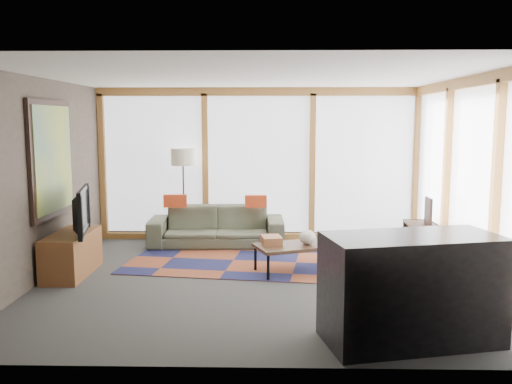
{
  "coord_description": "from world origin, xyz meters",
  "views": [
    {
      "loc": [
        0.16,
        -6.81,
        2.07
      ],
      "look_at": [
        0.0,
        0.4,
        1.1
      ],
      "focal_mm": 38.0,
      "sensor_mm": 36.0,
      "label": 1
    }
  ],
  "objects_px": {
    "floor_lamp": "(184,196)",
    "tv_console": "(72,254)",
    "coffee_table": "(298,258)",
    "bookshelf": "(438,255)",
    "television": "(75,211)",
    "bar_counter": "(411,289)",
    "sofa": "(217,226)"
  },
  "relations": [
    {
      "from": "floor_lamp",
      "to": "tv_console",
      "type": "relative_size",
      "value": 1.4
    },
    {
      "from": "coffee_table",
      "to": "bookshelf",
      "type": "xyz_separation_m",
      "value": [
        1.85,
        -0.12,
        0.09
      ]
    },
    {
      "from": "coffee_table",
      "to": "tv_console",
      "type": "xyz_separation_m",
      "value": [
        -3.04,
        -0.2,
        0.09
      ]
    },
    {
      "from": "floor_lamp",
      "to": "tv_console",
      "type": "height_order",
      "value": "floor_lamp"
    },
    {
      "from": "tv_console",
      "to": "television",
      "type": "bearing_deg",
      "value": -26.35
    },
    {
      "from": "tv_console",
      "to": "bar_counter",
      "type": "height_order",
      "value": "bar_counter"
    },
    {
      "from": "floor_lamp",
      "to": "coffee_table",
      "type": "bearing_deg",
      "value": -43.31
    },
    {
      "from": "bookshelf",
      "to": "tv_console",
      "type": "bearing_deg",
      "value": -179.06
    },
    {
      "from": "sofa",
      "to": "floor_lamp",
      "type": "relative_size",
      "value": 1.38
    },
    {
      "from": "sofa",
      "to": "floor_lamp",
      "type": "height_order",
      "value": "floor_lamp"
    },
    {
      "from": "floor_lamp",
      "to": "bookshelf",
      "type": "bearing_deg",
      "value": -26.6
    },
    {
      "from": "coffee_table",
      "to": "television",
      "type": "bearing_deg",
      "value": -175.27
    },
    {
      "from": "television",
      "to": "bar_counter",
      "type": "height_order",
      "value": "television"
    },
    {
      "from": "sofa",
      "to": "tv_console",
      "type": "bearing_deg",
      "value": -137.61
    },
    {
      "from": "bookshelf",
      "to": "bar_counter",
      "type": "xyz_separation_m",
      "value": [
        -0.93,
        -2.19,
        0.23
      ]
    },
    {
      "from": "sofa",
      "to": "bookshelf",
      "type": "height_order",
      "value": "sofa"
    },
    {
      "from": "bar_counter",
      "to": "coffee_table",
      "type": "bearing_deg",
      "value": 99.05
    },
    {
      "from": "bookshelf",
      "to": "tv_console",
      "type": "relative_size",
      "value": 1.95
    },
    {
      "from": "floor_lamp",
      "to": "coffee_table",
      "type": "relative_size",
      "value": 1.38
    },
    {
      "from": "sofa",
      "to": "tv_console",
      "type": "xyz_separation_m",
      "value": [
        -1.78,
        -1.75,
        -0.04
      ]
    },
    {
      "from": "television",
      "to": "bar_counter",
      "type": "bearing_deg",
      "value": -130.87
    },
    {
      "from": "floor_lamp",
      "to": "bar_counter",
      "type": "distance_m",
      "value": 4.89
    },
    {
      "from": "coffee_table",
      "to": "bar_counter",
      "type": "xyz_separation_m",
      "value": [
        0.92,
        -2.31,
        0.31
      ]
    },
    {
      "from": "tv_console",
      "to": "sofa",
      "type": "bearing_deg",
      "value": 44.56
    },
    {
      "from": "sofa",
      "to": "bar_counter",
      "type": "height_order",
      "value": "bar_counter"
    },
    {
      "from": "bookshelf",
      "to": "sofa",
      "type": "bearing_deg",
      "value": 151.78
    },
    {
      "from": "tv_console",
      "to": "bar_counter",
      "type": "bearing_deg",
      "value": -28.05
    },
    {
      "from": "tv_console",
      "to": "bar_counter",
      "type": "xyz_separation_m",
      "value": [
        3.96,
        -2.11,
        0.22
      ]
    },
    {
      "from": "bookshelf",
      "to": "bar_counter",
      "type": "bearing_deg",
      "value": -113.09
    },
    {
      "from": "floor_lamp",
      "to": "sofa",
      "type": "bearing_deg",
      "value": -16.88
    },
    {
      "from": "coffee_table",
      "to": "television",
      "type": "relative_size",
      "value": 1.09
    },
    {
      "from": "floor_lamp",
      "to": "tv_console",
      "type": "xyz_separation_m",
      "value": [
        -1.21,
        -1.92,
        -0.51
      ]
    }
  ]
}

